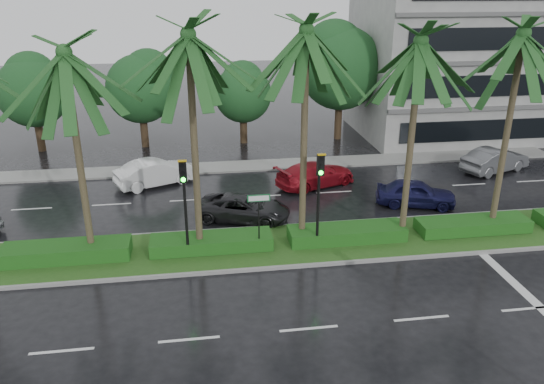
{
  "coord_description": "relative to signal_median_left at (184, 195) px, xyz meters",
  "views": [
    {
      "loc": [
        -3.41,
        -19.54,
        10.89
      ],
      "look_at": [
        -0.3,
        1.5,
        2.42
      ],
      "focal_mm": 35.0,
      "sensor_mm": 36.0,
      "label": 1
    }
  ],
  "objects": [
    {
      "name": "ground",
      "position": [
        4.0,
        -0.3,
        -3.0
      ],
      "size": [
        120.0,
        120.0,
        0.0
      ],
      "primitive_type": "plane",
      "color": "black",
      "rests_on": "ground"
    },
    {
      "name": "far_sidewalk",
      "position": [
        4.0,
        11.7,
        -2.94
      ],
      "size": [
        40.0,
        2.0,
        0.12
      ],
      "primitive_type": "cube",
      "color": "gray",
      "rests_on": "ground"
    },
    {
      "name": "median",
      "position": [
        4.0,
        0.7,
        -2.92
      ],
      "size": [
        36.0,
        4.0,
        0.15
      ],
      "color": "gray",
      "rests_on": "ground"
    },
    {
      "name": "hedge",
      "position": [
        4.0,
        0.7,
        -2.55
      ],
      "size": [
        35.2,
        1.4,
        0.6
      ],
      "color": "#1A4F16",
      "rests_on": "median"
    },
    {
      "name": "lane_markings",
      "position": [
        7.04,
        -0.73,
        -2.99
      ],
      "size": [
        34.0,
        13.06,
        0.01
      ],
      "color": "silver",
      "rests_on": "ground"
    },
    {
      "name": "palm_row",
      "position": [
        2.75,
        0.72,
        5.25
      ],
      "size": [
        26.3,
        4.2,
        9.84
      ],
      "color": "#433926",
      "rests_on": "median"
    },
    {
      "name": "signal_median_left",
      "position": [
        0.0,
        0.0,
        0.0
      ],
      "size": [
        0.34,
        0.42,
        4.36
      ],
      "color": "black",
      "rests_on": "median"
    },
    {
      "name": "signal_median_right",
      "position": [
        5.5,
        0.0,
        0.0
      ],
      "size": [
        0.34,
        0.42,
        4.36
      ],
      "color": "black",
      "rests_on": "median"
    },
    {
      "name": "street_sign",
      "position": [
        3.0,
        0.18,
        -0.87
      ],
      "size": [
        0.95,
        0.09,
        2.6
      ],
      "color": "black",
      "rests_on": "median"
    },
    {
      "name": "bg_trees",
      "position": [
        4.91,
        17.29,
        1.65
      ],
      "size": [
        32.51,
        5.9,
        8.53
      ],
      "color": "#332117",
      "rests_on": "ground"
    },
    {
      "name": "building",
      "position": [
        21.0,
        17.7,
        3.0
      ],
      "size": [
        16.0,
        10.0,
        12.0
      ],
      "primitive_type": "cube",
      "color": "gray",
      "rests_on": "ground"
    },
    {
      "name": "car_white",
      "position": [
        -1.8,
        9.29,
        -2.24
      ],
      "size": [
        3.32,
        4.83,
        1.51
      ],
      "primitive_type": "imported",
      "rotation": [
        0.0,
        0.0,
        1.99
      ],
      "color": "white",
      "rests_on": "ground"
    },
    {
      "name": "car_darkgrey",
      "position": [
        2.7,
        3.79,
        -2.37
      ],
      "size": [
        3.4,
        4.92,
        1.25
      ],
      "primitive_type": "imported",
      "rotation": [
        0.0,
        0.0,
        1.25
      ],
      "color": "#242427",
      "rests_on": "ground"
    },
    {
      "name": "car_red",
      "position": [
        7.2,
        7.85,
        -2.31
      ],
      "size": [
        3.57,
        5.12,
        1.38
      ],
      "primitive_type": "imported",
      "rotation": [
        0.0,
        0.0,
        1.96
      ],
      "color": "maroon",
      "rests_on": "ground"
    },
    {
      "name": "car_blue",
      "position": [
        11.7,
        4.27,
        -2.31
      ],
      "size": [
        2.74,
        4.35,
        1.38
      ],
      "primitive_type": "imported",
      "rotation": [
        0.0,
        0.0,
        1.27
      ],
      "color": "#161744",
      "rests_on": "ground"
    },
    {
      "name": "car_grey",
      "position": [
        18.59,
        8.61,
        -2.25
      ],
      "size": [
        3.11,
        4.78,
        1.49
      ],
      "primitive_type": "imported",
      "rotation": [
        0.0,
        0.0,
        1.94
      ],
      "color": "#57585C",
      "rests_on": "ground"
    }
  ]
}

